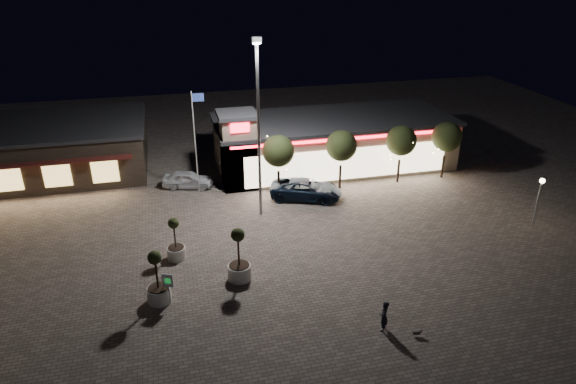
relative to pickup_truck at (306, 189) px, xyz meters
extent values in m
plane|color=#70645B|center=(-5.85, -9.77, -0.75)|extent=(90.00, 90.00, 0.00)
cube|color=gray|center=(4.15, 6.23, 1.25)|extent=(20.00, 8.00, 4.00)
cube|color=#262628|center=(4.15, 6.23, 3.40)|extent=(20.40, 8.40, 0.30)
cube|color=beige|center=(4.15, 2.18, 0.85)|extent=(17.00, 0.12, 2.60)
cube|color=red|center=(4.15, 2.15, 3.00)|extent=(19.00, 0.10, 0.18)
cube|color=gray|center=(-4.55, 3.53, 2.15)|extent=(2.60, 2.60, 5.80)
cube|color=#262628|center=(-4.55, 3.53, 5.20)|extent=(3.00, 3.00, 0.30)
cube|color=red|center=(-4.55, 2.18, 4.55)|extent=(1.40, 0.10, 0.70)
cube|color=#382D23|center=(-19.85, 10.23, 1.25)|extent=(16.00, 10.00, 4.00)
cube|color=#262628|center=(-19.85, 10.23, 3.40)|extent=(16.40, 10.40, 0.30)
cube|color=#591E19|center=(-19.85, 4.83, 2.05)|extent=(14.40, 0.80, 0.15)
cube|color=#E6BF67|center=(-21.85, 5.18, 0.85)|extent=(2.00, 0.12, 1.80)
cube|color=#E6BF67|center=(-18.35, 5.18, 0.85)|extent=(2.00, 0.12, 1.80)
cube|color=#E6BF67|center=(-14.85, 5.18, 0.85)|extent=(2.00, 0.12, 1.80)
cylinder|color=gray|center=(-3.85, -1.77, 5.25)|extent=(0.20, 0.20, 12.00)
cube|color=gray|center=(-3.85, -1.77, 11.45)|extent=(0.60, 0.40, 0.35)
cube|color=white|center=(-3.85, -1.77, 11.25)|extent=(0.45, 0.30, 0.08)
cylinder|color=white|center=(-7.85, 3.23, 3.25)|extent=(0.10, 0.10, 8.00)
cube|color=navy|center=(-7.40, 3.23, 6.75)|extent=(0.90, 0.04, 0.60)
cylinder|color=gray|center=(14.15, -7.77, 0.85)|extent=(0.12, 0.12, 3.20)
sphere|color=#FFE5B2|center=(14.15, -7.77, 2.55)|extent=(0.36, 0.36, 0.36)
cylinder|color=#332319|center=(-1.85, 1.23, 0.21)|extent=(0.20, 0.20, 1.92)
sphere|color=#2D3819|center=(-1.85, 1.23, 2.82)|extent=(2.42, 2.42, 2.42)
cylinder|color=#332319|center=(3.15, 1.23, 0.21)|extent=(0.20, 0.20, 1.92)
sphere|color=#2D3819|center=(3.15, 1.23, 2.82)|extent=(2.42, 2.42, 2.42)
cylinder|color=#332319|center=(8.15, 1.23, 0.21)|extent=(0.20, 0.20, 1.92)
sphere|color=#2D3819|center=(8.15, 1.23, 2.82)|extent=(2.42, 2.42, 2.42)
cylinder|color=#332319|center=(12.15, 1.23, 0.21)|extent=(0.20, 0.20, 1.92)
sphere|color=#2D3819|center=(12.15, 1.23, 2.82)|extent=(2.42, 2.42, 2.42)
imported|color=black|center=(0.00, 0.00, 0.00)|extent=(5.94, 4.27, 1.50)
imported|color=silver|center=(-8.61, 4.23, -0.07)|extent=(4.26, 2.55, 1.36)
imported|color=black|center=(-0.32, -15.54, 0.08)|extent=(0.66, 0.73, 1.67)
cube|color=#59514C|center=(1.07, -16.36, -0.53)|extent=(0.38, 0.21, 0.19)
sphere|color=#59514C|center=(1.27, -16.40, -0.45)|extent=(0.17, 0.17, 0.17)
cylinder|color=silver|center=(-10.00, -6.34, -0.37)|extent=(1.13, 1.13, 0.75)
cylinder|color=black|center=(-10.00, -6.34, 0.02)|extent=(0.98, 0.98, 0.06)
cylinder|color=#332319|center=(-10.00, -6.34, 0.90)|extent=(0.09, 0.09, 1.69)
sphere|color=#2D3819|center=(-10.00, -6.34, 1.70)|extent=(0.66, 0.66, 0.66)
cylinder|color=silver|center=(-11.08, -10.51, -0.33)|extent=(1.27, 1.27, 0.85)
cylinder|color=black|center=(-11.08, -10.51, 0.12)|extent=(1.10, 1.10, 0.06)
cylinder|color=#332319|center=(-11.08, -10.51, 1.10)|extent=(0.11, 0.11, 1.91)
sphere|color=#2D3819|center=(-11.08, -10.51, 2.00)|extent=(0.74, 0.74, 0.74)
cylinder|color=silver|center=(-6.57, -9.44, -0.30)|extent=(1.34, 1.34, 0.89)
cylinder|color=black|center=(-6.57, -9.44, 0.17)|extent=(1.16, 1.16, 0.07)
cylinder|color=#332319|center=(-6.57, -9.44, 1.20)|extent=(0.11, 0.11, 2.01)
sphere|color=#2D3819|center=(-6.57, -9.44, 2.15)|extent=(0.78, 0.78, 0.78)
cylinder|color=gray|center=(-10.56, -10.83, -0.19)|extent=(0.07, 0.07, 1.12)
cube|color=white|center=(-10.56, -10.83, 0.70)|extent=(0.58, 0.30, 0.80)
cube|color=#189031|center=(-10.56, -10.86, 0.70)|extent=(0.31, 0.15, 0.33)
camera|label=1|loc=(-9.72, -34.12, 16.28)|focal=32.00mm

